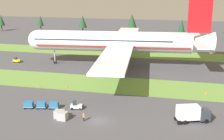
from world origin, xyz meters
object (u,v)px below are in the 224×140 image
baggage_tug (76,106)px  taxiway_marker_0 (206,93)px  cargo_dolly_second (41,105)px  cargo_dolly_lead (54,105)px  uld_container_0 (59,114)px  airliner (118,41)px  ground_crew_marshaller (84,117)px  uld_container_1 (62,116)px  taxiway_marker_1 (39,86)px  taxiway_marker_3 (149,91)px  catering_truck (192,113)px  pushback_tractor (17,60)px  taxiway_marker_2 (66,86)px  cargo_dolly_third (29,104)px

baggage_tug → taxiway_marker_0: baggage_tug is taller
cargo_dolly_second → cargo_dolly_lead: bearing=90.0°
uld_container_0 → taxiway_marker_0: bearing=35.6°
airliner → cargo_dolly_lead: 42.46m
ground_crew_marshaller → uld_container_1: bearing=-138.7°
baggage_tug → taxiway_marker_1: (-15.45, 12.85, -0.58)m
taxiway_marker_3 → catering_truck: bearing=-57.2°
cargo_dolly_second → uld_container_1: 8.42m
uld_container_1 → uld_container_0: bearing=144.2°
pushback_tractor → taxiway_marker_2: 35.82m
airliner → taxiway_marker_2: 28.95m
airliner → taxiway_marker_1: bearing=143.3°
catering_truck → uld_container_1: 26.67m
cargo_dolly_lead → catering_truck: bearing=79.7°
taxiway_marker_2 → taxiway_marker_3: (22.85, 0.87, 0.08)m
uld_container_0 → taxiway_marker_1: uld_container_0 is taller
pushback_tractor → taxiway_marker_2: bearing=45.4°
baggage_tug → catering_truck: catering_truck is taller
pushback_tractor → baggage_tug: bearing=38.5°
taxiway_marker_0 → taxiway_marker_3: 14.55m
catering_truck → taxiway_marker_3: catering_truck is taller
baggage_tug → cargo_dolly_second: bearing=-90.0°
taxiway_marker_2 → cargo_dolly_lead: bearing=-78.8°
cargo_dolly_second → cargo_dolly_third: bearing=-90.0°
uld_container_1 → taxiway_marker_0: size_ratio=3.29×
cargo_dolly_second → uld_container_0: size_ratio=1.21×
pushback_tractor → cargo_dolly_lead: bearing=33.6°
ground_crew_marshaller → taxiway_marker_1: ground_crew_marshaller is taller
baggage_tug → cargo_dolly_lead: baggage_tug is taller
catering_truck → uld_container_0: (-27.20, -4.23, -1.10)m
airliner → cargo_dolly_second: airliner is taller
pushback_tractor → taxiway_marker_1: pushback_tractor is taller
airliner → cargo_dolly_second: (-8.89, -41.82, -7.65)m
airliner → taxiway_marker_0: airliner is taller
uld_container_0 → taxiway_marker_3: (16.74, 20.44, -0.54)m
uld_container_1 → taxiway_marker_2: bearing=109.3°
taxiway_marker_1 → ground_crew_marshaller: bearing=-44.1°
taxiway_marker_0 → taxiway_marker_3: size_ratio=0.97×
uld_container_0 → taxiway_marker_2: bearing=107.3°
airliner → ground_crew_marshaller: size_ratio=45.41×
catering_truck → taxiway_marker_2: size_ratio=15.65×
cargo_dolly_second → ground_crew_marshaller: (11.46, -4.30, 0.03)m
cargo_dolly_third → pushback_tractor: size_ratio=0.89×
taxiway_marker_2 → cargo_dolly_second: bearing=-89.5°
catering_truck → ground_crew_marshaller: 22.21m
airliner → taxiway_marker_2: size_ratio=168.85×
taxiway_marker_1 → uld_container_1: bearing=-52.3°
baggage_tug → pushback_tractor: size_ratio=1.02×
cargo_dolly_third → ground_crew_marshaller: bearing=65.3°
cargo_dolly_third → uld_container_1: size_ratio=1.21×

